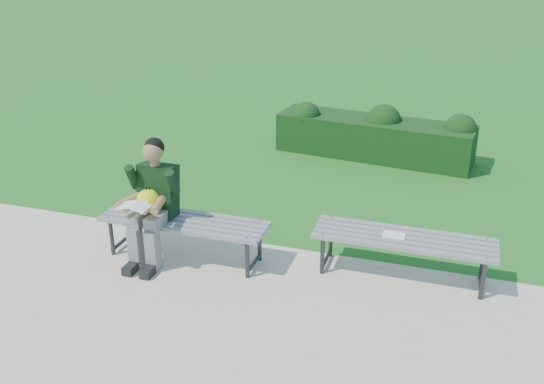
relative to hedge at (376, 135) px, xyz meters
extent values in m
plane|color=#377B19|center=(-0.40, -3.36, -0.36)|extent=(80.00, 80.00, 0.00)
cube|color=beige|center=(-0.40, -5.11, -0.35)|extent=(30.00, 3.50, 0.02)
cube|color=#103612|center=(-0.04, 0.00, -0.06)|extent=(3.10, 1.11, 0.60)
sphere|color=#103612|center=(-1.13, -0.03, 0.21)|extent=(0.50, 0.50, 0.45)
sphere|color=#103612|center=(0.09, 0.03, 0.21)|extent=(0.61, 0.61, 0.55)
sphere|color=#103612|center=(1.23, -0.07, 0.21)|extent=(0.55, 0.55, 0.49)
cube|color=gray|center=(-1.43, -4.12, 0.09)|extent=(1.80, 0.08, 0.04)
cube|color=gray|center=(-1.43, -4.01, 0.09)|extent=(1.80, 0.08, 0.04)
cube|color=gray|center=(-1.43, -3.91, 0.09)|extent=(1.80, 0.08, 0.04)
cube|color=gray|center=(-1.43, -3.80, 0.09)|extent=(1.80, 0.08, 0.04)
cube|color=gray|center=(-1.43, -3.70, 0.09)|extent=(1.80, 0.08, 0.04)
cylinder|color=#2D2D30|center=(-2.21, -4.10, -0.13)|extent=(0.04, 0.04, 0.41)
cylinder|color=#2D2D30|center=(-2.21, -3.72, -0.13)|extent=(0.04, 0.04, 0.41)
cylinder|color=#2D2D30|center=(-2.21, -3.91, 0.05)|extent=(0.04, 0.42, 0.04)
cylinder|color=#2D2D30|center=(-2.21, -3.91, -0.28)|extent=(0.04, 0.42, 0.04)
cylinder|color=gray|center=(-2.21, -4.12, 0.12)|extent=(0.02, 0.02, 0.01)
cylinder|color=gray|center=(-2.21, -3.70, 0.12)|extent=(0.02, 0.02, 0.01)
cylinder|color=#2D2D30|center=(-0.65, -4.10, -0.13)|extent=(0.04, 0.04, 0.41)
cylinder|color=#2D2D30|center=(-0.65, -3.72, -0.13)|extent=(0.04, 0.04, 0.41)
cylinder|color=#2D2D30|center=(-0.65, -3.91, 0.05)|extent=(0.04, 0.42, 0.04)
cylinder|color=#2D2D30|center=(-0.65, -3.91, -0.28)|extent=(0.04, 0.42, 0.04)
cylinder|color=gray|center=(-0.65, -4.12, 0.12)|extent=(0.02, 0.02, 0.01)
cylinder|color=gray|center=(-0.65, -3.70, 0.12)|extent=(0.02, 0.02, 0.01)
cube|color=gray|center=(0.83, -3.80, 0.09)|extent=(1.80, 0.08, 0.04)
cube|color=gray|center=(0.83, -3.70, 0.09)|extent=(1.80, 0.08, 0.04)
cube|color=gray|center=(0.83, -3.59, 0.09)|extent=(1.80, 0.08, 0.04)
cube|color=gray|center=(0.83, -3.49, 0.09)|extent=(1.80, 0.09, 0.04)
cube|color=gray|center=(0.83, -3.39, 0.09)|extent=(1.80, 0.09, 0.04)
cylinder|color=#2D2D30|center=(0.05, -3.78, -0.13)|extent=(0.04, 0.04, 0.41)
cylinder|color=#2D2D30|center=(0.05, -3.40, -0.13)|extent=(0.04, 0.04, 0.41)
cylinder|color=#2D2D30|center=(0.05, -3.59, 0.05)|extent=(0.04, 0.42, 0.04)
cylinder|color=#2D2D30|center=(0.05, -3.59, -0.28)|extent=(0.04, 0.42, 0.04)
cylinder|color=gray|center=(0.05, -3.80, 0.12)|extent=(0.02, 0.02, 0.01)
cylinder|color=gray|center=(0.05, -3.39, 0.12)|extent=(0.02, 0.02, 0.01)
cylinder|color=#2D2D30|center=(1.61, -3.78, -0.13)|extent=(0.04, 0.04, 0.41)
cylinder|color=#2D2D30|center=(1.61, -3.40, -0.13)|extent=(0.04, 0.04, 0.41)
cylinder|color=#2D2D30|center=(1.61, -3.59, 0.05)|extent=(0.04, 0.42, 0.04)
cylinder|color=#2D2D30|center=(1.61, -3.59, -0.28)|extent=(0.04, 0.42, 0.04)
cylinder|color=gray|center=(1.61, -3.80, 0.12)|extent=(0.02, 0.02, 0.01)
cylinder|color=gray|center=(1.61, -3.39, 0.12)|extent=(0.02, 0.02, 0.01)
cube|color=gray|center=(-1.83, -4.07, 0.18)|extent=(0.14, 0.42, 0.13)
cube|color=gray|center=(-1.63, -4.07, 0.18)|extent=(0.14, 0.42, 0.13)
cube|color=gray|center=(-1.83, -4.25, -0.11)|extent=(0.12, 0.13, 0.45)
cube|color=gray|center=(-1.63, -4.25, -0.11)|extent=(0.12, 0.13, 0.45)
cube|color=black|center=(-1.83, -4.35, -0.29)|extent=(0.11, 0.26, 0.09)
cube|color=black|center=(-1.63, -4.35, -0.29)|extent=(0.11, 0.26, 0.09)
cube|color=black|center=(-1.73, -3.87, 0.39)|extent=(0.40, 0.30, 0.59)
cylinder|color=#A3714C|center=(-1.73, -3.89, 0.71)|extent=(0.10, 0.10, 0.08)
sphere|color=#A3714C|center=(-1.73, -3.91, 0.84)|extent=(0.21, 0.21, 0.21)
sphere|color=black|center=(-1.73, -3.88, 0.87)|extent=(0.21, 0.21, 0.21)
cylinder|color=black|center=(-1.96, -3.97, 0.55)|extent=(0.10, 0.21, 0.30)
cylinder|color=black|center=(-1.50, -3.97, 0.55)|extent=(0.10, 0.21, 0.30)
cylinder|color=#A3714C|center=(-1.90, -4.19, 0.38)|extent=(0.14, 0.31, 0.08)
cylinder|color=#A3714C|center=(-1.56, -4.19, 0.38)|extent=(0.14, 0.31, 0.08)
sphere|color=#A3714C|center=(-1.83, -4.35, 0.38)|extent=(0.09, 0.09, 0.09)
sphere|color=#A3714C|center=(-1.63, -4.35, 0.38)|extent=(0.09, 0.09, 0.09)
sphere|color=yellow|center=(-1.73, -4.09, 0.36)|extent=(0.24, 0.24, 0.24)
cone|color=#FF550E|center=(-1.73, -4.20, 0.36)|extent=(0.07, 0.07, 0.07)
cone|color=black|center=(-1.74, -4.08, 0.49)|extent=(0.03, 0.04, 0.08)
cone|color=black|center=(-1.71, -4.07, 0.49)|extent=(0.03, 0.04, 0.06)
sphere|color=white|center=(-1.77, -4.19, 0.39)|extent=(0.04, 0.04, 0.04)
sphere|color=white|center=(-1.68, -4.19, 0.39)|extent=(0.04, 0.04, 0.04)
cube|color=white|center=(-1.80, -4.37, 0.43)|extent=(0.15, 0.20, 0.05)
cube|color=white|center=(-1.65, -4.37, 0.43)|extent=(0.15, 0.20, 0.05)
cube|color=white|center=(0.73, -3.59, 0.12)|extent=(0.22, 0.16, 0.01)
camera|label=1|loc=(1.23, -9.10, 2.88)|focal=40.00mm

